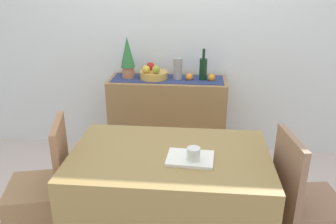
{
  "coord_description": "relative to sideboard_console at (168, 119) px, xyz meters",
  "views": [
    {
      "loc": [
        0.24,
        -2.29,
        1.79
      ],
      "look_at": [
        -0.01,
        0.39,
        0.71
      ],
      "focal_mm": 37.22,
      "sensor_mm": 36.0,
      "label": 1
    }
  ],
  "objects": [
    {
      "name": "table_runner",
      "position": [
        -0.0,
        0.0,
        0.42
      ],
      "size": [
        1.06,
        0.32,
        0.01
      ],
      "primitive_type": "cube",
      "color": "navy",
      "rests_on": "sideboard_console"
    },
    {
      "name": "chair_near_window",
      "position": [
        -0.76,
        -1.29,
        -0.15
      ],
      "size": [
        0.49,
        0.49,
        0.9
      ],
      "color": "#98724C",
      "rests_on": "ground"
    },
    {
      "name": "sideboard_console",
      "position": [
        0.0,
        0.0,
        0.0
      ],
      "size": [
        1.13,
        0.42,
        0.84
      ],
      "primitive_type": "cube",
      "color": "#997045",
      "rests_on": "ground"
    },
    {
      "name": "room_wall_rear",
      "position": [
        0.06,
        0.26,
        0.93
      ],
      "size": [
        6.4,
        0.06,
        2.7
      ],
      "primitive_type": "cube",
      "color": "silver",
      "rests_on": "ground"
    },
    {
      "name": "apple_right",
      "position": [
        -0.2,
        -0.06,
        0.53
      ],
      "size": [
        0.07,
        0.07,
        0.07
      ],
      "primitive_type": "sphere",
      "color": "gold",
      "rests_on": "fruit_bowl"
    },
    {
      "name": "open_book",
      "position": [
        0.26,
        -1.36,
        0.33
      ],
      "size": [
        0.29,
        0.23,
        0.02
      ],
      "primitive_type": "cube",
      "rotation": [
        0.0,
        0.0,
        -0.06
      ],
      "color": "white",
      "rests_on": "dining_table"
    },
    {
      "name": "apple_front",
      "position": [
        -0.1,
        -0.06,
        0.53
      ],
      "size": [
        0.08,
        0.08,
        0.08
      ],
      "primitive_type": "sphere",
      "color": "#989E36",
      "rests_on": "fruit_bowl"
    },
    {
      "name": "chair_by_corner",
      "position": [
        1.02,
        -1.3,
        -0.15
      ],
      "size": [
        0.46,
        0.46,
        0.9
      ],
      "color": "#936850",
      "rests_on": "ground"
    },
    {
      "name": "wine_bottle",
      "position": [
        0.34,
        0.0,
        0.53
      ],
      "size": [
        0.07,
        0.07,
        0.3
      ],
      "color": "black",
      "rests_on": "sideboard_console"
    },
    {
      "name": "orange_loose_mid",
      "position": [
        0.21,
        -0.02,
        0.45
      ],
      "size": [
        0.07,
        0.07,
        0.07
      ],
      "primitive_type": "sphere",
      "color": "orange",
      "rests_on": "sideboard_console"
    },
    {
      "name": "ceramic_vase",
      "position": [
        0.1,
        0.0,
        0.52
      ],
      "size": [
        0.09,
        0.09,
        0.21
      ],
      "primitive_type": "cylinder",
      "color": "gray",
      "rests_on": "sideboard_console"
    },
    {
      "name": "potted_plant",
      "position": [
        -0.38,
        0.0,
        0.63
      ],
      "size": [
        0.14,
        0.14,
        0.4
      ],
      "color": "#B1704C",
      "rests_on": "sideboard_console"
    },
    {
      "name": "apple_rear",
      "position": [
        -0.18,
        0.07,
        0.53
      ],
      "size": [
        0.07,
        0.07,
        0.07
      ],
      "primitive_type": "sphere",
      "color": "red",
      "rests_on": "fruit_bowl"
    },
    {
      "name": "dining_table",
      "position": [
        0.13,
        -1.29,
        -0.05
      ],
      "size": [
        1.25,
        0.79,
        0.74
      ],
      "primitive_type": "cube",
      "color": "olive",
      "rests_on": "ground"
    },
    {
      "name": "orange_loose_end",
      "position": [
        0.42,
        -0.03,
        0.45
      ],
      "size": [
        0.07,
        0.07,
        0.07
      ],
      "primitive_type": "sphere",
      "color": "orange",
      "rests_on": "sideboard_console"
    },
    {
      "name": "fruit_bowl",
      "position": [
        -0.14,
        0.0,
        0.46
      ],
      "size": [
        0.27,
        0.27,
        0.07
      ],
      "primitive_type": "cylinder",
      "color": "gold",
      "rests_on": "table_runner"
    },
    {
      "name": "ground_plane",
      "position": [
        0.06,
        -0.92,
        -0.43
      ],
      "size": [
        6.4,
        6.4,
        0.02
      ],
      "primitive_type": "cube",
      "color": "beige",
      "rests_on": "ground"
    },
    {
      "name": "coffee_cup",
      "position": [
        0.28,
        -1.39,
        0.37
      ],
      "size": [
        0.08,
        0.08,
        0.1
      ],
      "primitive_type": "cylinder",
      "color": "silver",
      "rests_on": "dining_table"
    }
  ]
}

